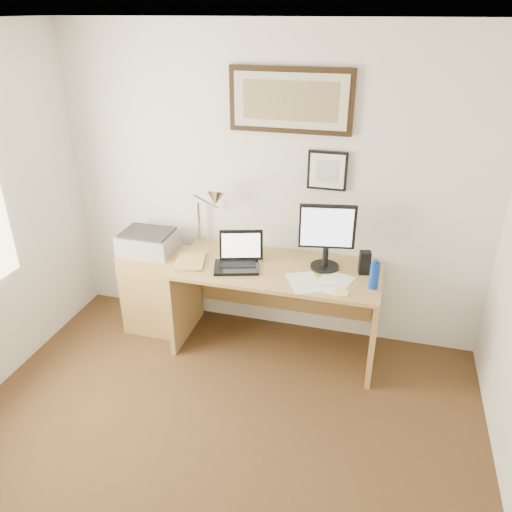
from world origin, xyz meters
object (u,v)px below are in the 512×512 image
(book, at_px, (176,261))
(printer, at_px, (148,241))
(side_cabinet, at_px, (157,290))
(lcd_monitor, at_px, (327,234))
(water_bottle, at_px, (374,276))
(laptop, at_px, (238,259))
(desk, at_px, (279,289))

(book, distance_m, printer, 0.37)
(side_cabinet, xyz_separation_m, lcd_monitor, (1.43, 0.04, 0.68))
(book, bearing_deg, water_bottle, 0.23)
(lcd_monitor, bearing_deg, water_bottle, -28.40)
(laptop, relative_size, lcd_monitor, 0.76)
(water_bottle, height_order, lcd_monitor, lcd_monitor)
(laptop, bearing_deg, water_bottle, -3.89)
(desk, xyz_separation_m, printer, (-1.11, -0.03, 0.30))
(side_cabinet, height_order, book, book)
(water_bottle, xyz_separation_m, printer, (-1.84, 0.17, -0.03))
(book, bearing_deg, printer, 151.65)
(lcd_monitor, bearing_deg, laptop, -168.34)
(book, distance_m, desk, 0.85)
(side_cabinet, distance_m, printer, 0.45)
(side_cabinet, xyz_separation_m, desk, (1.07, 0.04, 0.15))
(laptop, relative_size, printer, 0.90)
(water_bottle, relative_size, printer, 0.45)
(book, bearing_deg, lcd_monitor, 10.47)
(side_cabinet, height_order, lcd_monitor, lcd_monitor)
(desk, bearing_deg, printer, -178.41)
(printer, bearing_deg, desk, 1.59)
(book, relative_size, laptop, 0.77)
(water_bottle, distance_m, book, 1.53)
(laptop, xyz_separation_m, lcd_monitor, (0.65, 0.13, 0.23))
(printer, bearing_deg, lcd_monitor, 1.52)
(lcd_monitor, bearing_deg, book, -169.53)
(water_bottle, distance_m, laptop, 1.04)
(laptop, height_order, printer, laptop)
(book, xyz_separation_m, laptop, (0.49, 0.08, 0.05))
(desk, relative_size, lcd_monitor, 3.08)
(water_bottle, relative_size, book, 0.65)
(desk, bearing_deg, laptop, -156.91)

